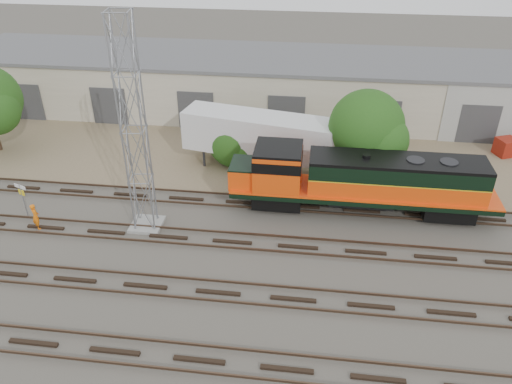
# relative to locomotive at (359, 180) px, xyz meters

# --- Properties ---
(ground) EXTENTS (140.00, 140.00, 0.00)m
(ground) POSITION_rel_locomotive_xyz_m (-7.55, -6.00, -2.37)
(ground) COLOR #47423A
(ground) RESTS_ON ground
(dirt_strip) EXTENTS (80.00, 16.00, 0.02)m
(dirt_strip) POSITION_rel_locomotive_xyz_m (-7.55, 9.00, -2.36)
(dirt_strip) COLOR #726047
(dirt_strip) RESTS_ON ground
(tracks) EXTENTS (80.00, 20.40, 0.28)m
(tracks) POSITION_rel_locomotive_xyz_m (-7.55, -9.00, -2.29)
(tracks) COLOR black
(tracks) RESTS_ON ground
(warehouse) EXTENTS (58.40, 10.40, 5.30)m
(warehouse) POSITION_rel_locomotive_xyz_m (-7.50, 16.98, 0.28)
(warehouse) COLOR beige
(warehouse) RESTS_ON ground
(locomotive) EXTENTS (17.17, 3.01, 4.13)m
(locomotive) POSITION_rel_locomotive_xyz_m (0.00, 0.00, 0.00)
(locomotive) COLOR black
(locomotive) RESTS_ON tracks
(signal_tower) EXTENTS (1.95, 1.95, 13.21)m
(signal_tower) POSITION_rel_locomotive_xyz_m (-13.26, -3.41, 4.08)
(signal_tower) COLOR gray
(signal_tower) RESTS_ON ground
(sign_post) EXTENTS (0.93, 0.38, 2.39)m
(sign_post) POSITION_rel_locomotive_xyz_m (-21.42, -3.30, -0.70)
(sign_post) COLOR gray
(sign_post) RESTS_ON ground
(worker) EXTENTS (0.76, 0.76, 1.78)m
(worker) POSITION_rel_locomotive_xyz_m (-20.02, -4.54, -1.48)
(worker) COLOR orange
(worker) RESTS_ON ground
(semi_trailer) EXTENTS (14.30, 5.50, 4.31)m
(semi_trailer) POSITION_rel_locomotive_xyz_m (-5.52, 4.89, 0.34)
(semi_trailer) COLOR silver
(semi_trailer) RESTS_ON ground
(dumpster_red) EXTENTS (1.91, 1.85, 1.40)m
(dumpster_red) POSITION_rel_locomotive_xyz_m (12.37, 9.94, -1.67)
(dumpster_red) COLOR maroon
(dumpster_red) RESTS_ON ground
(tree_mid) EXTENTS (4.48, 4.26, 4.26)m
(tree_mid) POSITION_rel_locomotive_xyz_m (-8.83, 5.80, -0.60)
(tree_mid) COLOR #382619
(tree_mid) RESTS_ON ground
(tree_east) EXTENTS (5.48, 5.22, 7.04)m
(tree_east) POSITION_rel_locomotive_xyz_m (0.76, 3.64, 1.93)
(tree_east) COLOR #382619
(tree_east) RESTS_ON ground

